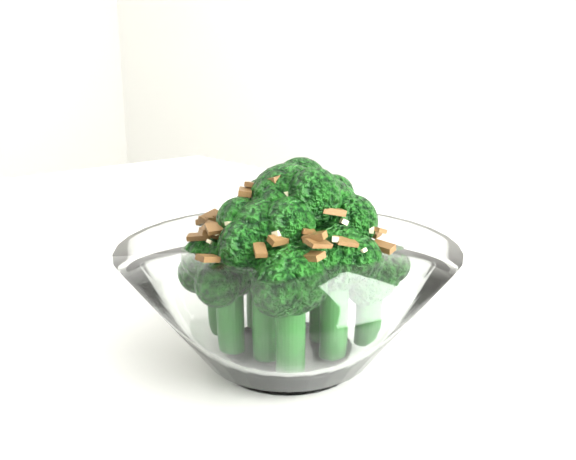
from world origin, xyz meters
The scene contains 2 objects.
table centered at (0.13, 0.14, 0.68)m, with size 1.36×1.08×0.75m.
broccoli_dish centered at (0.33, 0.00, 0.80)m, with size 0.22×0.22×0.14m.
Camera 1 is at (0.55, -0.34, 0.95)m, focal length 40.00 mm.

